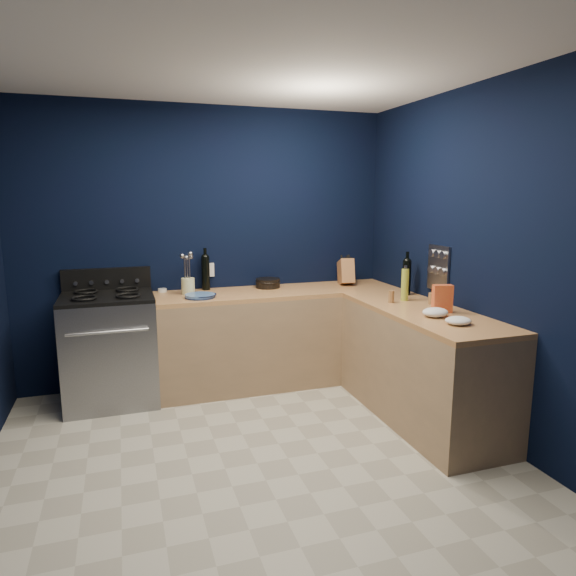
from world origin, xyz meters
name	(u,v)px	position (x,y,z in m)	size (l,w,h in m)	color
floor	(257,465)	(0.00, 0.00, -0.01)	(3.50, 3.50, 0.02)	#B0AB9B
ceiling	(252,51)	(0.00, 0.00, 2.61)	(3.50, 3.50, 0.02)	silver
wall_back	(208,247)	(0.00, 1.76, 1.30)	(3.50, 0.02, 2.60)	black
wall_right	(486,262)	(1.76, 0.00, 1.30)	(0.02, 3.50, 2.60)	black
wall_front	(400,357)	(0.00, -1.76, 1.30)	(3.50, 0.02, 2.60)	black
cab_back	(279,338)	(0.60, 1.44, 0.43)	(2.30, 0.63, 0.86)	#987755
top_back	(279,292)	(0.60, 1.44, 0.88)	(2.30, 0.63, 0.04)	#905B32
cab_right	(421,367)	(1.44, 0.29, 0.43)	(0.63, 1.67, 0.86)	#987755
top_right	(424,312)	(1.44, 0.29, 0.88)	(0.63, 1.67, 0.04)	#905B32
gas_range	(110,351)	(-0.93, 1.42, 0.46)	(0.76, 0.66, 0.92)	gray
oven_door	(110,363)	(-0.93, 1.10, 0.45)	(0.59, 0.02, 0.42)	black
cooktop	(107,297)	(-0.93, 1.42, 0.94)	(0.76, 0.66, 0.03)	black
backguard	(107,279)	(-0.93, 1.72, 1.04)	(0.76, 0.06, 0.20)	black
spice_panel	(438,268)	(1.74, 0.55, 1.18)	(0.02, 0.28, 0.38)	gray
wall_outlet	(209,270)	(0.00, 1.74, 1.08)	(0.09, 0.02, 0.13)	white
plate_stack	(200,296)	(-0.16, 1.31, 0.92)	(0.26, 0.26, 0.03)	#316694
ramekin	(162,290)	(-0.45, 1.69, 0.92)	(0.08, 0.08, 0.03)	white
utensil_crock	(188,286)	(-0.24, 1.50, 0.97)	(0.12, 0.12, 0.15)	beige
wine_bottle_back	(206,273)	(-0.05, 1.67, 1.06)	(0.08, 0.08, 0.32)	black
lemon_basket	(268,283)	(0.54, 1.60, 0.94)	(0.23, 0.23, 0.09)	black
knife_block	(346,272)	(1.34, 1.54, 1.02)	(0.13, 0.22, 0.24)	#905C32
wine_bottle_right	(407,278)	(1.62, 0.86, 1.06)	(0.08, 0.08, 0.31)	black
oil_bottle	(405,285)	(1.48, 0.64, 1.04)	(0.06, 0.06, 0.27)	#9EAC35
spice_jar_near	(391,297)	(1.33, 0.60, 0.95)	(0.05, 0.05, 0.10)	olive
spice_jar_far	(431,299)	(1.61, 0.45, 0.95)	(0.05, 0.05, 0.09)	olive
crouton_bag	(442,299)	(1.51, 0.16, 1.01)	(0.15, 0.07, 0.21)	red
towel_front	(435,312)	(1.39, 0.06, 0.93)	(0.19, 0.16, 0.07)	white
towel_end	(458,321)	(1.41, -0.18, 0.93)	(0.18, 0.16, 0.05)	white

